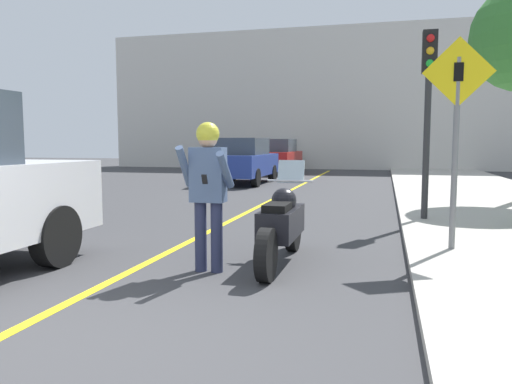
{
  "coord_description": "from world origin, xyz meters",
  "views": [
    {
      "loc": [
        2.29,
        -2.94,
        1.52
      ],
      "look_at": [
        0.68,
        3.29,
        0.88
      ],
      "focal_mm": 35.0,
      "sensor_mm": 36.0,
      "label": 1
    }
  ],
  "objects_px": {
    "person_biker": "(208,180)",
    "parked_car_blue": "(243,161)",
    "crossing_sign": "(456,123)",
    "motorcycle": "(282,225)",
    "parked_car_red": "(277,156)",
    "traffic_light": "(428,89)",
    "parked_car_silver": "(284,154)"
  },
  "relations": [
    {
      "from": "person_biker",
      "to": "parked_car_red",
      "type": "height_order",
      "value": "person_biker"
    },
    {
      "from": "person_biker",
      "to": "parked_car_silver",
      "type": "xyz_separation_m",
      "value": [
        -3.86,
        23.74,
        -0.23
      ]
    },
    {
      "from": "crossing_sign",
      "to": "parked_car_red",
      "type": "relative_size",
      "value": 0.66
    },
    {
      "from": "motorcycle",
      "to": "parked_car_red",
      "type": "relative_size",
      "value": 0.53
    },
    {
      "from": "parked_car_blue",
      "to": "parked_car_silver",
      "type": "height_order",
      "value": "same"
    },
    {
      "from": "crossing_sign",
      "to": "parked_car_blue",
      "type": "xyz_separation_m",
      "value": [
        -5.98,
        10.65,
        -0.92
      ]
    },
    {
      "from": "traffic_light",
      "to": "crossing_sign",
      "type": "bearing_deg",
      "value": -86.62
    },
    {
      "from": "parked_car_red",
      "to": "traffic_light",
      "type": "bearing_deg",
      "value": -67.36
    },
    {
      "from": "person_biker",
      "to": "parked_car_red",
      "type": "bearing_deg",
      "value": 99.62
    },
    {
      "from": "person_biker",
      "to": "parked_car_silver",
      "type": "bearing_deg",
      "value": 99.24
    },
    {
      "from": "person_biker",
      "to": "crossing_sign",
      "type": "bearing_deg",
      "value": 28.75
    },
    {
      "from": "parked_car_blue",
      "to": "parked_car_silver",
      "type": "bearing_deg",
      "value": 93.78
    },
    {
      "from": "person_biker",
      "to": "parked_car_blue",
      "type": "relative_size",
      "value": 0.42
    },
    {
      "from": "motorcycle",
      "to": "parked_car_blue",
      "type": "height_order",
      "value": "parked_car_blue"
    },
    {
      "from": "person_biker",
      "to": "parked_car_blue",
      "type": "height_order",
      "value": "person_biker"
    },
    {
      "from": "person_biker",
      "to": "crossing_sign",
      "type": "height_order",
      "value": "crossing_sign"
    },
    {
      "from": "crossing_sign",
      "to": "parked_car_blue",
      "type": "distance_m",
      "value": 12.25
    },
    {
      "from": "crossing_sign",
      "to": "parked_car_silver",
      "type": "xyz_separation_m",
      "value": [
        -6.75,
        22.16,
        -0.92
      ]
    },
    {
      "from": "motorcycle",
      "to": "person_biker",
      "type": "height_order",
      "value": "person_biker"
    },
    {
      "from": "person_biker",
      "to": "traffic_light",
      "type": "distance_m",
      "value": 5.27
    },
    {
      "from": "traffic_light",
      "to": "parked_car_blue",
      "type": "xyz_separation_m",
      "value": [
        -5.83,
        7.96,
        -1.65
      ]
    },
    {
      "from": "person_biker",
      "to": "parked_car_blue",
      "type": "bearing_deg",
      "value": 104.21
    },
    {
      "from": "motorcycle",
      "to": "crossing_sign",
      "type": "relative_size",
      "value": 0.8
    },
    {
      "from": "parked_car_red",
      "to": "parked_car_blue",
      "type": "bearing_deg",
      "value": -90.14
    },
    {
      "from": "traffic_light",
      "to": "parked_car_silver",
      "type": "bearing_deg",
      "value": 108.7
    },
    {
      "from": "person_biker",
      "to": "parked_car_blue",
      "type": "xyz_separation_m",
      "value": [
        -3.1,
        12.24,
        -0.23
      ]
    },
    {
      "from": "parked_car_blue",
      "to": "parked_car_silver",
      "type": "xyz_separation_m",
      "value": [
        -0.76,
        11.5,
        0.0
      ]
    },
    {
      "from": "person_biker",
      "to": "crossing_sign",
      "type": "relative_size",
      "value": 0.63
    },
    {
      "from": "crossing_sign",
      "to": "traffic_light",
      "type": "relative_size",
      "value": 0.81
    },
    {
      "from": "traffic_light",
      "to": "parked_car_silver",
      "type": "xyz_separation_m",
      "value": [
        -6.59,
        19.46,
        -1.65
      ]
    },
    {
      "from": "motorcycle",
      "to": "person_biker",
      "type": "bearing_deg",
      "value": -142.63
    },
    {
      "from": "crossing_sign",
      "to": "parked_car_red",
      "type": "bearing_deg",
      "value": 109.75
    }
  ]
}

